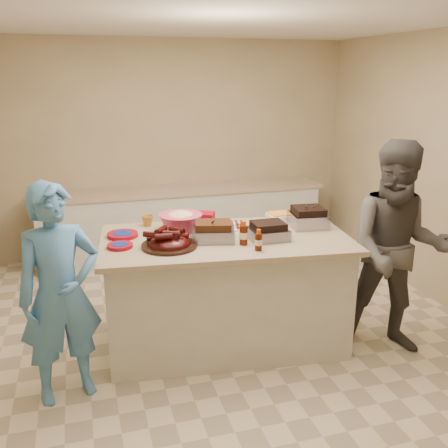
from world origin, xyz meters
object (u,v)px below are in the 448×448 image
object	(u,v)px
bbq_bottle_a	(243,244)
roasting_pan	(308,227)
bbq_bottle_b	(258,250)
coleslaw_bowl	(181,231)
plastic_cup	(148,226)
rib_platter	(170,247)
guest_gray	(387,347)
island	(226,341)
mustard_bottle	(210,231)
guest_blue	(70,393)

from	to	relation	value
bbq_bottle_a	roasting_pan	bearing A→B (deg)	23.14
roasting_pan	bbq_bottle_b	size ratio (longest dim) A/B	1.80
coleslaw_bowl	plastic_cup	xyz separation A→B (m)	(-0.26, 0.23, 0.00)
bbq_bottle_b	plastic_cup	world-z (taller)	bbq_bottle_b
rib_platter	plastic_cup	size ratio (longest dim) A/B	4.34
bbq_bottle_b	guest_gray	world-z (taller)	bbq_bottle_b
island	rib_platter	bearing A→B (deg)	-161.33
rib_platter	mustard_bottle	distance (m)	0.51
bbq_bottle_a	bbq_bottle_b	world-z (taller)	bbq_bottle_a
mustard_bottle	plastic_cup	xyz separation A→B (m)	(-0.50, 0.31, 0.00)
island	mustard_bottle	world-z (taller)	mustard_bottle
guest_blue	guest_gray	xyz separation A→B (m)	(2.64, -0.09, 0.00)
roasting_pan	plastic_cup	xyz separation A→B (m)	(-1.36, 0.42, 0.00)
coleslaw_bowl	mustard_bottle	distance (m)	0.25
bbq_bottle_b	guest_blue	size ratio (longest dim) A/B	0.11
roasting_pan	bbq_bottle_a	size ratio (longest dim) A/B	1.56
roasting_pan	bbq_bottle_b	xyz separation A→B (m)	(-0.63, -0.46, 0.00)
plastic_cup	guest_blue	world-z (taller)	plastic_cup
guest_blue	mustard_bottle	bearing A→B (deg)	10.34
island	mustard_bottle	bearing A→B (deg)	118.83
coleslaw_bowl	bbq_bottle_b	size ratio (longest dim) A/B	2.23
rib_platter	guest_gray	size ratio (longest dim) A/B	0.25
mustard_bottle	guest_gray	world-z (taller)	mustard_bottle
coleslaw_bowl	rib_platter	bearing A→B (deg)	-114.09
plastic_cup	coleslaw_bowl	bearing A→B (deg)	-42.25
coleslaw_bowl	guest_gray	bearing A→B (deg)	-24.70
roasting_pan	guest_blue	xyz separation A→B (m)	(-2.11, -0.48, -0.97)
roasting_pan	coleslaw_bowl	bearing A→B (deg)	177.35
plastic_cup	rib_platter	bearing A→B (deg)	-81.96
island	rib_platter	xyz separation A→B (m)	(-0.49, -0.11, 0.97)
rib_platter	bbq_bottle_a	size ratio (longest dim) A/B	2.28
island	mustard_bottle	size ratio (longest dim) A/B	17.73
roasting_pan	bbq_bottle_a	xyz separation A→B (m)	(-0.70, -0.30, 0.00)
guest_gray	mustard_bottle	bearing A→B (deg)	-178.26
rib_platter	guest_blue	size ratio (longest dim) A/B	0.28
coleslaw_bowl	bbq_bottle_b	world-z (taller)	coleslaw_bowl
guest_blue	bbq_bottle_a	bearing A→B (deg)	-7.81
guest_gray	coleslaw_bowl	bearing A→B (deg)	-177.10
rib_platter	roasting_pan	distance (m)	1.29
guest_blue	guest_gray	world-z (taller)	guest_gray
rib_platter	coleslaw_bowl	xyz separation A→B (m)	(0.17, 0.38, 0.00)
bbq_bottle_a	bbq_bottle_b	distance (m)	0.18
coleslaw_bowl	plastic_cup	bearing A→B (deg)	137.75
coleslaw_bowl	bbq_bottle_a	distance (m)	0.63
coleslaw_bowl	bbq_bottle_b	xyz separation A→B (m)	(0.47, -0.65, 0.00)
island	rib_platter	size ratio (longest dim) A/B	4.62
bbq_bottle_b	mustard_bottle	size ratio (longest dim) A/B	1.46
roasting_pan	bbq_bottle_b	world-z (taller)	bbq_bottle_b
guest_gray	island	bearing A→B (deg)	-172.57
rib_platter	plastic_cup	xyz separation A→B (m)	(-0.09, 0.61, 0.00)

